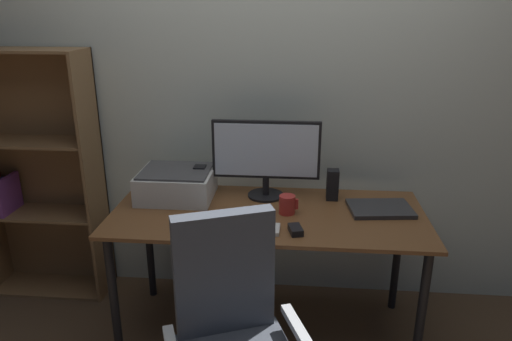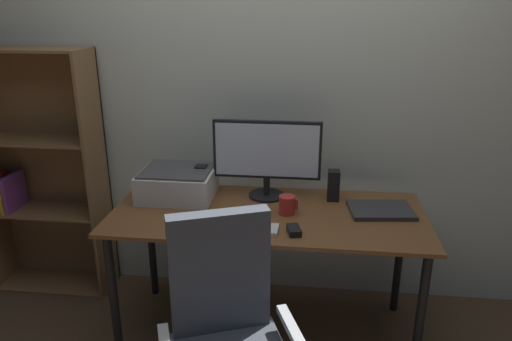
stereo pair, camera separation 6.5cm
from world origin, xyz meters
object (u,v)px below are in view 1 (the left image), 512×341
at_px(desk, 268,226).
at_px(printer, 177,184).
at_px(laptop, 380,209).
at_px(speaker_right, 333,185).
at_px(mouse, 296,230).
at_px(speaker_left, 200,180).
at_px(bookshelf, 36,178).
at_px(keyboard, 249,228).
at_px(coffee_mug, 287,205).
at_px(monitor, 266,154).

bearing_deg(desk, printer, 163.38).
height_order(laptop, speaker_right, speaker_right).
xyz_separation_m(desk, speaker_right, (0.34, 0.20, 0.17)).
bearing_deg(mouse, speaker_left, 127.30).
relative_size(printer, bookshelf, 0.26).
bearing_deg(printer, speaker_right, 3.34).
height_order(desk, bookshelf, bookshelf).
bearing_deg(laptop, bookshelf, 165.42).
xyz_separation_m(keyboard, laptop, (0.66, 0.28, 0.00)).
bearing_deg(speaker_left, speaker_right, 0.00).
bearing_deg(coffee_mug, mouse, -78.28).
xyz_separation_m(laptop, bookshelf, (-2.03, 0.28, -0.00)).
height_order(keyboard, coffee_mug, coffee_mug).
bearing_deg(bookshelf, coffee_mug, -12.99).
distance_m(desk, keyboard, 0.24).
bearing_deg(desk, coffee_mug, -3.23).
height_order(monitor, mouse, monitor).
bearing_deg(keyboard, bookshelf, 158.97).
bearing_deg(coffee_mug, bookshelf, 167.01).
bearing_deg(laptop, speaker_right, 144.36).
xyz_separation_m(monitor, printer, (-0.49, -0.06, -0.17)).
distance_m(keyboard, speaker_left, 0.53).
bearing_deg(desk, mouse, -57.11).
bearing_deg(mouse, printer, 136.06).
height_order(mouse, coffee_mug, coffee_mug).
relative_size(desk, coffee_mug, 16.42).
distance_m(keyboard, coffee_mug, 0.27).
height_order(desk, coffee_mug, coffee_mug).
relative_size(speaker_right, printer, 0.42).
bearing_deg(bookshelf, speaker_left, -7.97).
distance_m(speaker_left, printer, 0.13).
bearing_deg(coffee_mug, monitor, 120.06).
distance_m(monitor, coffee_mug, 0.32).
bearing_deg(monitor, laptop, -13.11).
relative_size(mouse, bookshelf, 0.06).
xyz_separation_m(speaker_left, printer, (-0.12, -0.05, -0.00)).
distance_m(monitor, keyboard, 0.49).
bearing_deg(printer, speaker_left, 22.03).
height_order(speaker_left, bookshelf, bookshelf).
bearing_deg(mouse, bookshelf, 146.00).
height_order(monitor, coffee_mug, monitor).
xyz_separation_m(monitor, speaker_right, (0.37, -0.01, -0.16)).
distance_m(desk, speaker_left, 0.47).
bearing_deg(keyboard, desk, 71.95).
distance_m(laptop, printer, 1.10).
distance_m(monitor, speaker_left, 0.40).
xyz_separation_m(mouse, speaker_right, (0.20, 0.43, 0.07)).
height_order(speaker_left, speaker_right, same).
bearing_deg(printer, keyboard, -39.80).
xyz_separation_m(keyboard, speaker_right, (0.42, 0.42, 0.08)).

